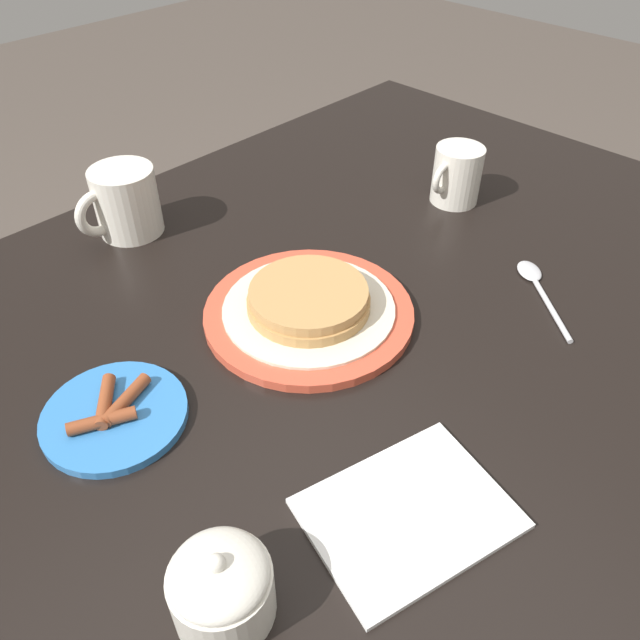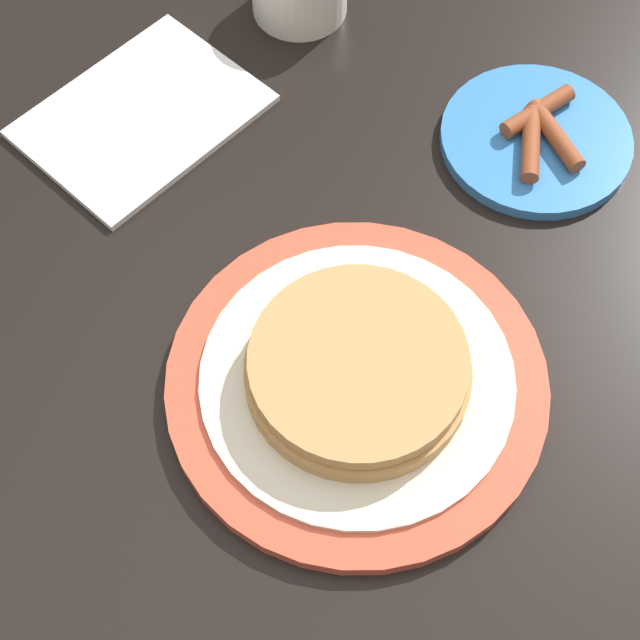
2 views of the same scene
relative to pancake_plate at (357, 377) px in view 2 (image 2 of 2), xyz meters
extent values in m
cube|color=black|center=(-0.04, 0.02, -0.03)|extent=(1.33, 0.94, 0.03)
cube|color=black|center=(0.57, 0.44, -0.41)|extent=(0.07, 0.07, 0.74)
cylinder|color=#DB5138|center=(0.00, 0.00, -0.01)|extent=(0.26, 0.26, 0.01)
cylinder|color=beige|center=(0.00, 0.00, 0.00)|extent=(0.21, 0.21, 0.00)
cylinder|color=tan|center=(0.00, 0.00, 0.01)|extent=(0.15, 0.15, 0.01)
cylinder|color=tan|center=(0.00, 0.00, 0.02)|extent=(0.15, 0.15, 0.01)
cylinder|color=#337AC6|center=(0.26, -0.03, -0.01)|extent=(0.15, 0.15, 0.01)
cylinder|color=brown|center=(0.24, -0.03, 0.00)|extent=(0.07, 0.04, 0.01)
cylinder|color=brown|center=(0.27, -0.02, 0.00)|extent=(0.07, 0.04, 0.01)
cylinder|color=brown|center=(0.26, -0.04, 0.00)|extent=(0.05, 0.06, 0.01)
cube|color=white|center=(0.13, 0.26, -0.01)|extent=(0.21, 0.18, 0.01)
camera|label=1|loc=(0.41, 0.42, 0.49)|focal=35.00mm
camera|label=2|loc=(-0.27, -0.11, 0.59)|focal=55.00mm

